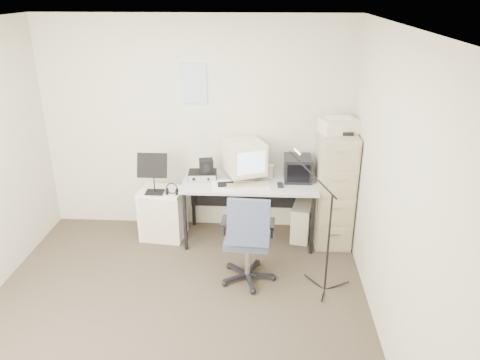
# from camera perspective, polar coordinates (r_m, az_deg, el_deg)

# --- Properties ---
(floor) EXTENTS (3.60, 3.60, 0.01)m
(floor) POSITION_cam_1_polar(r_m,az_deg,el_deg) (4.46, -8.11, -16.09)
(floor) COLOR #2C251B
(floor) RESTS_ON ground
(ceiling) EXTENTS (3.60, 3.60, 0.01)m
(ceiling) POSITION_cam_1_polar(r_m,az_deg,el_deg) (3.50, -10.46, 17.92)
(ceiling) COLOR white
(ceiling) RESTS_ON ground
(wall_back) EXTENTS (3.60, 0.02, 2.50)m
(wall_back) POSITION_cam_1_polar(r_m,az_deg,el_deg) (5.47, -5.28, 6.47)
(wall_back) COLOR beige
(wall_back) RESTS_ON ground
(wall_front) EXTENTS (3.60, 0.02, 2.50)m
(wall_front) POSITION_cam_1_polar(r_m,az_deg,el_deg) (2.34, -18.65, -19.20)
(wall_front) COLOR beige
(wall_front) RESTS_ON ground
(wall_right) EXTENTS (0.02, 3.60, 2.50)m
(wall_right) POSITION_cam_1_polar(r_m,az_deg,el_deg) (3.85, 18.06, -1.75)
(wall_right) COLOR beige
(wall_right) RESTS_ON ground
(wall_calendar) EXTENTS (0.30, 0.02, 0.44)m
(wall_calendar) POSITION_cam_1_polar(r_m,az_deg,el_deg) (5.34, -5.71, 11.59)
(wall_calendar) COLOR white
(wall_calendar) RESTS_ON wall_back
(filing_cabinet) EXTENTS (0.40, 0.60, 1.30)m
(filing_cabinet) POSITION_cam_1_polar(r_m,az_deg,el_deg) (5.37, 11.37, -1.02)
(filing_cabinet) COLOR beige
(filing_cabinet) RESTS_ON floor
(printer) EXTENTS (0.45, 0.37, 0.15)m
(printer) POSITION_cam_1_polar(r_m,az_deg,el_deg) (5.15, 11.95, 6.51)
(printer) COLOR beige
(printer) RESTS_ON filing_cabinet
(desk) EXTENTS (1.50, 0.70, 0.73)m
(desk) POSITION_cam_1_polar(r_m,az_deg,el_deg) (5.41, 1.15, -3.69)
(desk) COLOR #BCBBB5
(desk) RESTS_ON floor
(crt_monitor) EXTENTS (0.53, 0.54, 0.44)m
(crt_monitor) POSITION_cam_1_polar(r_m,az_deg,el_deg) (5.24, 0.57, 2.36)
(crt_monitor) COLOR beige
(crt_monitor) RESTS_ON desk
(crt_tv) EXTENTS (0.30, 0.32, 0.27)m
(crt_tv) POSITION_cam_1_polar(r_m,az_deg,el_deg) (5.29, 7.03, 1.42)
(crt_tv) COLOR black
(crt_tv) RESTS_ON desk
(desk_speaker) EXTENTS (0.10, 0.10, 0.14)m
(desk_speaker) POSITION_cam_1_polar(r_m,az_deg,el_deg) (5.35, 3.72, 1.09)
(desk_speaker) COLOR beige
(desk_speaker) RESTS_ON desk
(keyboard) EXTENTS (0.50, 0.24, 0.03)m
(keyboard) POSITION_cam_1_polar(r_m,az_deg,el_deg) (5.09, 0.88, -0.77)
(keyboard) COLOR beige
(keyboard) RESTS_ON desk
(mouse) EXTENTS (0.07, 0.11, 0.03)m
(mouse) POSITION_cam_1_polar(r_m,az_deg,el_deg) (5.13, 4.93, -0.62)
(mouse) COLOR black
(mouse) RESTS_ON desk
(radio_receiver) EXTENTS (0.33, 0.25, 0.09)m
(radio_receiver) POSITION_cam_1_polar(r_m,az_deg,el_deg) (5.31, -4.59, 0.57)
(radio_receiver) COLOR black
(radio_receiver) RESTS_ON desk
(radio_speaker) EXTENTS (0.18, 0.17, 0.15)m
(radio_speaker) POSITION_cam_1_polar(r_m,az_deg,el_deg) (5.25, -4.14, 1.72)
(radio_speaker) COLOR black
(radio_speaker) RESTS_ON radio_receiver
(papers) EXTENTS (0.26, 0.33, 0.02)m
(papers) POSITION_cam_1_polar(r_m,az_deg,el_deg) (5.12, -2.19, -0.68)
(papers) COLOR white
(papers) RESTS_ON desk
(pc_tower) EXTENTS (0.29, 0.48, 0.42)m
(pc_tower) POSITION_cam_1_polar(r_m,az_deg,el_deg) (5.57, 7.54, -4.89)
(pc_tower) COLOR beige
(pc_tower) RESTS_ON floor
(office_chair) EXTENTS (0.60, 0.60, 0.98)m
(office_chair) POSITION_cam_1_polar(r_m,az_deg,el_deg) (4.62, 0.95, -6.93)
(office_chair) COLOR slate
(office_chair) RESTS_ON floor
(side_cart) EXTENTS (0.53, 0.44, 0.60)m
(side_cart) POSITION_cam_1_polar(r_m,az_deg,el_deg) (5.55, -9.38, -4.05)
(side_cart) COLOR white
(side_cart) RESTS_ON floor
(music_stand) EXTENTS (0.33, 0.18, 0.49)m
(music_stand) POSITION_cam_1_polar(r_m,az_deg,el_deg) (5.27, -10.52, 0.86)
(music_stand) COLOR black
(music_stand) RESTS_ON side_cart
(headphones) EXTENTS (0.18, 0.18, 0.03)m
(headphones) POSITION_cam_1_polar(r_m,az_deg,el_deg) (5.28, -8.30, -1.29)
(headphones) COLOR black
(headphones) RESTS_ON side_cart
(mic_stand) EXTENTS (0.03, 0.03, 1.33)m
(mic_stand) POSITION_cam_1_polar(r_m,az_deg,el_deg) (4.45, 10.86, -5.95)
(mic_stand) COLOR black
(mic_stand) RESTS_ON floor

